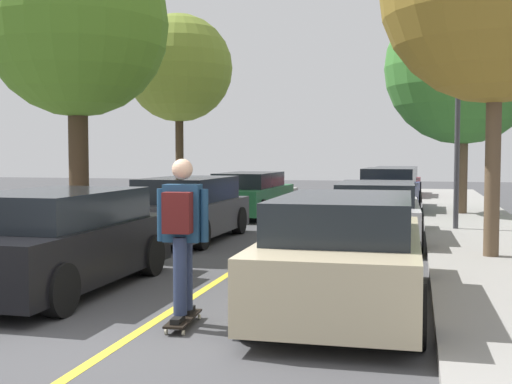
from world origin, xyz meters
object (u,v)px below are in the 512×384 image
fire_hydrant (81,226)px  skateboard (183,319)px  parked_car_right_nearest (346,252)px  parked_car_right_near (376,212)px  skateboarder (182,228)px  parked_car_right_farthest (396,182)px  street_tree_left_near (179,69)px  street_tree_right_near (463,67)px  street_tree_left_nearest (77,26)px  parked_car_right_far (389,191)px  parked_car_left_near (187,209)px  parked_car_left_far (250,194)px  parked_car_left_nearest (54,240)px  streetlamp (458,103)px

fire_hydrant → skateboard: fire_hydrant is taller
skateboard → parked_car_right_nearest: bearing=38.6°
parked_car_right_near → fire_hydrant: parked_car_right_near is taller
parked_car_right_near → skateboarder: size_ratio=2.58×
fire_hydrant → parked_car_right_farthest: bearing=71.5°
street_tree_left_near → skateboarder: street_tree_left_near is taller
parked_car_right_farthest → street_tree_right_near: bearing=-75.4°
street_tree_right_near → skateboarder: size_ratio=3.74×
street_tree_left_nearest → parked_car_right_near: bearing=14.4°
parked_car_right_far → street_tree_right_near: size_ratio=0.72×
parked_car_left_near → parked_car_left_far: (-0.00, 5.61, -0.03)m
fire_hydrant → skateboarder: skateboarder is taller
parked_car_left_nearest → parked_car_left_near: size_ratio=1.00×
parked_car_left_nearest → skateboard: bearing=-30.4°
parked_car_left_near → parked_car_right_farthest: bearing=74.5°
parked_car_left_near → street_tree_left_near: street_tree_left_near is taller
fire_hydrant → streetlamp: streetlamp is taller
parked_car_right_nearest → streetlamp: 8.55m
parked_car_right_farthest → street_tree_right_near: size_ratio=0.70×
parked_car_right_nearest → streetlamp: (1.75, 8.02, 2.38)m
street_tree_right_near → parked_car_left_far: bearing=-170.5°
parked_car_right_near → parked_car_right_farthest: bearing=90.0°
parked_car_right_near → skateboard: parked_car_right_near is taller
parked_car_left_near → parked_car_right_nearest: (4.08, -5.60, 0.01)m
street_tree_left_nearest → streetlamp: bearing=22.9°
street_tree_left_near → parked_car_right_near: bearing=-36.4°
street_tree_right_near → fire_hydrant: street_tree_right_near is taller
parked_car_right_nearest → street_tree_left_near: 13.03m
streetlamp → parked_car_left_near: bearing=-157.5°
parked_car_left_near → parked_car_right_far: size_ratio=0.87×
parked_car_right_far → street_tree_right_near: 4.41m
parked_car_right_nearest → parked_car_right_far: parked_car_right_far is taller
parked_car_left_nearest → street_tree_right_near: 14.12m
street_tree_left_nearest → streetlamp: 8.75m
parked_car_right_nearest → streetlamp: size_ratio=0.91×
parked_car_left_nearest → parked_car_right_farthest: size_ratio=0.89×
parked_car_right_farthest → street_tree_right_near: street_tree_right_near is taller
skateboarder → parked_car_right_nearest: bearing=39.3°
streetlamp → skateboard: size_ratio=5.95×
fire_hydrant → parked_car_left_nearest: bearing=-66.8°
parked_car_right_nearest → parked_car_right_farthest: 20.32m
parked_car_right_far → skateboarder: 14.77m
parked_car_right_near → skateboarder: bearing=-102.2°
parked_car_right_far → skateboard: size_ratio=5.54×
parked_car_right_far → fire_hydrant: parked_car_right_far is taller
parked_car_left_near → parked_car_right_far: (4.08, 7.72, 0.02)m
skateboarder → street_tree_left_nearest: bearing=127.1°
fire_hydrant → streetlamp: 8.94m
parked_car_left_far → skateboarder: (2.44, -12.56, 0.44)m
parked_car_left_nearest → parked_car_right_far: parked_car_right_far is taller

